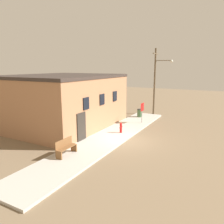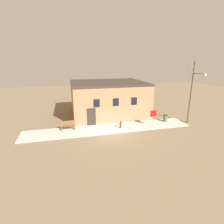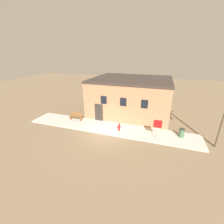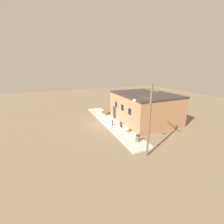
{
  "view_description": "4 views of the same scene",
  "coord_description": "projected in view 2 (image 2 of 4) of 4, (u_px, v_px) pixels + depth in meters",
  "views": [
    {
      "loc": [
        -14.17,
        -6.39,
        5.46
      ],
      "look_at": [
        0.36,
        1.42,
        2.0
      ],
      "focal_mm": 35.0,
      "sensor_mm": 36.0,
      "label": 1
    },
    {
      "loc": [
        -4.27,
        -16.58,
        7.42
      ],
      "look_at": [
        0.36,
        1.42,
        2.0
      ],
      "focal_mm": 28.0,
      "sensor_mm": 36.0,
      "label": 2
    },
    {
      "loc": [
        4.98,
        -12.37,
        7.76
      ],
      "look_at": [
        0.36,
        1.42,
        2.0
      ],
      "focal_mm": 24.0,
      "sensor_mm": 36.0,
      "label": 3
    },
    {
      "loc": [
        21.11,
        -7.52,
        8.83
      ],
      "look_at": [
        0.36,
        1.42,
        2.0
      ],
      "focal_mm": 24.0,
      "sensor_mm": 36.0,
      "label": 4
    }
  ],
  "objects": [
    {
      "name": "utility_pole",
      "position": [
        192.0,
        90.0,
        20.68
      ],
      "size": [
        1.8,
        2.05,
        7.43
      ],
      "color": "brown",
      "rests_on": "ground"
    },
    {
      "name": "brick_building",
      "position": [
        108.0,
        99.0,
        24.59
      ],
      "size": [
        9.95,
        8.34,
        4.71
      ],
      "color": "#A87551",
      "rests_on": "ground"
    },
    {
      "name": "trash_bin",
      "position": [
        165.0,
        118.0,
        21.78
      ],
      "size": [
        0.52,
        0.52,
        0.85
      ],
      "color": "#426642",
      "rests_on": "sidewalk"
    },
    {
      "name": "stop_sign",
      "position": [
        153.0,
        115.0,
        19.93
      ],
      "size": [
        0.76,
        0.06,
        1.92
      ],
      "color": "gray",
      "rests_on": "sidewalk"
    },
    {
      "name": "ground_plane",
      "position": [
        112.0,
        134.0,
        18.51
      ],
      "size": [
        80.0,
        80.0,
        0.0
      ],
      "primitive_type": "plane",
      "color": "#7A664C"
    },
    {
      "name": "bench",
      "position": [
        68.0,
        126.0,
        19.17
      ],
      "size": [
        1.49,
        0.44,
        0.99
      ],
      "color": "brown",
      "rests_on": "sidewalk"
    },
    {
      "name": "fire_hydrant",
      "position": [
        121.0,
        124.0,
        19.66
      ],
      "size": [
        0.41,
        0.19,
        0.83
      ],
      "color": "red",
      "rests_on": "sidewalk"
    },
    {
      "name": "sidewalk",
      "position": [
        109.0,
        128.0,
        19.81
      ],
      "size": [
        18.71,
        2.83,
        0.14
      ],
      "color": "#BCB7AD",
      "rests_on": "ground"
    }
  ]
}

